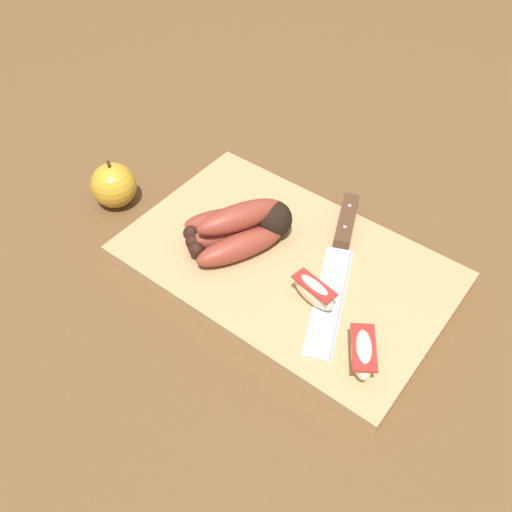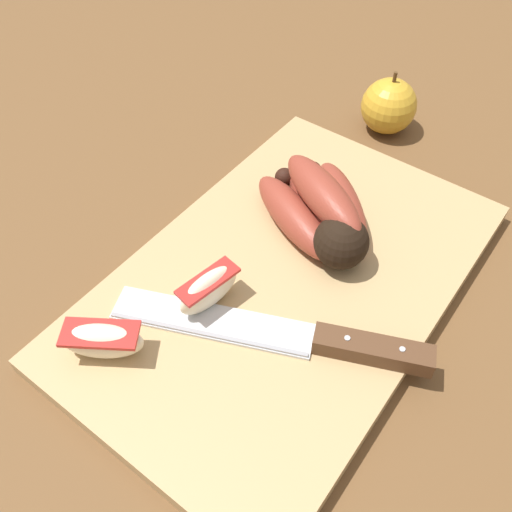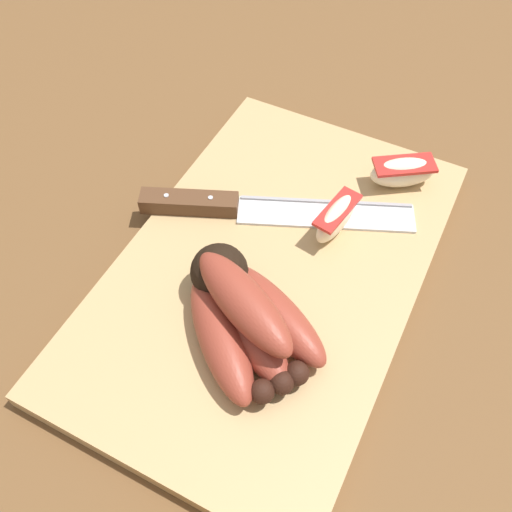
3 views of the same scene
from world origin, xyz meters
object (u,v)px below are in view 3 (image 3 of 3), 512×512
apple_wedge_near (403,172)px  apple_wedge_middle (336,218)px  banana_bunch (243,313)px  chefs_knife (237,206)px

apple_wedge_near → apple_wedge_middle: 0.10m
banana_bunch → apple_wedge_near: bearing=163.6°
banana_bunch → apple_wedge_near: size_ratio=2.16×
banana_bunch → chefs_knife: size_ratio=0.58×
chefs_knife → apple_wedge_middle: size_ratio=4.06×
chefs_knife → apple_wedge_middle: apple_wedge_middle is taller
chefs_knife → apple_wedge_near: 0.18m
apple_wedge_near → banana_bunch: bearing=-16.4°
banana_bunch → apple_wedge_near: banana_bunch is taller
chefs_knife → apple_wedge_near: bearing=129.2°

